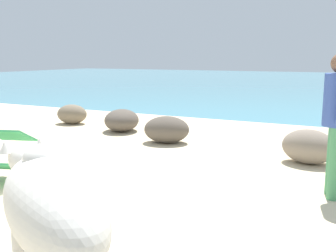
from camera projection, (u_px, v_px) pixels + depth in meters
water_surface at (306, 84)px, 23.22m from camera, size 60.00×36.00×0.03m
cow at (50, 205)px, 2.48m from camera, size 1.70×1.29×1.02m
deck_chair_near at (5, 152)px, 5.05m from camera, size 0.74×0.89×0.68m
shore_rock_large at (72, 114)px, 9.40m from camera, size 0.79×0.65×0.46m
shore_rock_medium at (309, 147)px, 5.91m from camera, size 0.90×0.73×0.52m
shore_rock_small at (122, 120)px, 8.46m from camera, size 1.06×1.15×0.47m
shore_rock_flat at (167, 130)px, 7.33m from camera, size 0.99×0.86×0.50m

